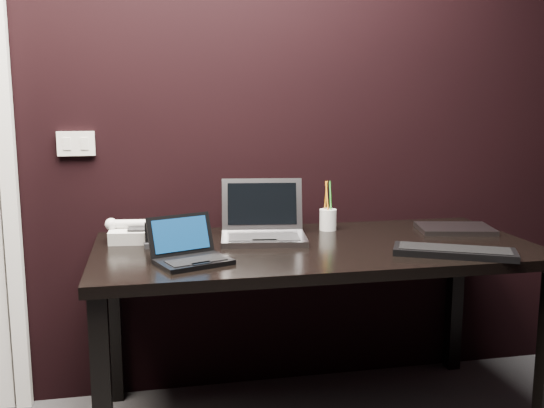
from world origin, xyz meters
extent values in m
plane|color=black|center=(0.00, 1.80, 1.30)|extent=(4.00, 0.00, 4.00)
cube|color=white|center=(-0.89, 1.77, 1.02)|extent=(0.06, 0.05, 2.11)
cube|color=silver|center=(-0.62, 1.79, 1.12)|extent=(0.15, 0.02, 0.10)
cube|color=silver|center=(-0.66, 1.78, 1.12)|extent=(0.03, 0.01, 0.05)
cube|color=silver|center=(-0.58, 1.78, 1.12)|extent=(0.03, 0.01, 0.05)
cube|color=black|center=(0.30, 1.40, 0.72)|extent=(1.70, 0.80, 0.04)
cube|color=black|center=(-0.50, 1.05, 0.35)|extent=(0.06, 0.06, 0.70)
cube|color=black|center=(-0.50, 1.75, 0.35)|extent=(0.06, 0.06, 0.70)
cube|color=black|center=(1.10, 1.75, 0.35)|extent=(0.06, 0.06, 0.70)
cube|color=black|center=(-0.19, 1.20, 0.75)|extent=(0.28, 0.24, 0.02)
cube|color=black|center=(-0.18, 1.18, 0.76)|extent=(0.22, 0.16, 0.00)
cube|color=black|center=(-0.17, 1.14, 0.76)|extent=(0.07, 0.05, 0.00)
cube|color=black|center=(-0.23, 1.30, 0.82)|extent=(0.24, 0.13, 0.14)
cube|color=#092244|center=(-0.23, 1.29, 0.83)|extent=(0.21, 0.11, 0.11)
cube|color=#96969B|center=(0.11, 1.49, 0.75)|extent=(0.37, 0.29, 0.02)
cube|color=black|center=(0.11, 1.46, 0.76)|extent=(0.29, 0.17, 0.00)
cube|color=#9B9BA0|center=(0.10, 1.40, 0.76)|extent=(0.10, 0.05, 0.00)
cube|color=gray|center=(0.13, 1.64, 0.87)|extent=(0.34, 0.11, 0.21)
cube|color=black|center=(0.13, 1.63, 0.87)|extent=(0.29, 0.09, 0.17)
cube|color=black|center=(0.75, 1.13, 0.75)|extent=(0.45, 0.32, 0.02)
cube|color=black|center=(0.75, 1.13, 0.77)|extent=(0.40, 0.28, 0.00)
cube|color=gray|center=(0.95, 1.52, 0.75)|extent=(0.35, 0.28, 0.02)
cube|color=silver|center=(-0.40, 1.60, 0.77)|extent=(0.19, 0.18, 0.07)
cylinder|color=silver|center=(-0.40, 1.59, 0.81)|extent=(0.17, 0.05, 0.04)
sphere|color=silver|center=(-0.48, 1.60, 0.81)|extent=(0.05, 0.05, 0.05)
sphere|color=white|center=(-0.32, 1.58, 0.81)|extent=(0.05, 0.05, 0.05)
cube|color=black|center=(-0.38, 1.55, 0.80)|extent=(0.07, 0.06, 0.01)
cube|color=black|center=(-0.33, 1.49, 0.79)|extent=(0.05, 0.03, 0.10)
cube|color=black|center=(-0.33, 1.47, 0.75)|extent=(0.06, 0.04, 0.02)
cylinder|color=silver|center=(0.42, 1.65, 0.79)|extent=(0.09, 0.09, 0.09)
cylinder|color=#C17012|center=(0.42, 1.66, 0.89)|extent=(0.01, 0.03, 0.14)
cylinder|color=green|center=(0.43, 1.64, 0.89)|extent=(0.01, 0.02, 0.14)
cylinder|color=black|center=(0.43, 1.66, 0.89)|extent=(0.01, 0.02, 0.14)
cylinder|color=orange|center=(0.42, 1.64, 0.89)|extent=(0.01, 0.03, 0.14)
camera|label=1|loc=(-0.33, -0.82, 1.29)|focal=40.00mm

